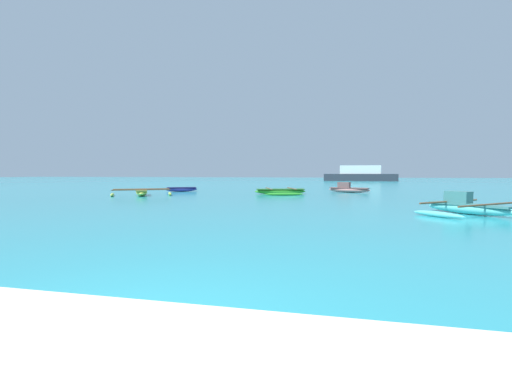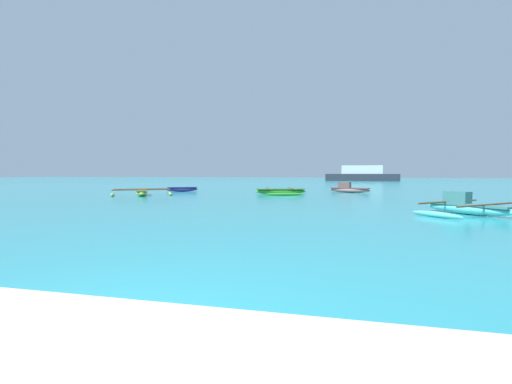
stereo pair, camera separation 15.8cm
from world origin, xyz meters
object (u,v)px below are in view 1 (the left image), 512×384
Objects in this scene: moored_boat_4 at (142,192)px; distant_ferry at (360,175)px; moored_boat_3 at (182,189)px; moored_boat_1 at (467,207)px; moored_boat_0 at (348,189)px; moored_boat_2 at (280,191)px.

distant_ferry is (18.23, 49.65, 1.03)m from moored_boat_4.
moored_boat_4 reaches higher than moored_boat_3.
moored_boat_4 is at bearing -125.05° from moored_boat_3.
moored_boat_4 is (-17.91, 6.93, -0.06)m from moored_boat_1.
moored_boat_0 is 15.89m from moored_boat_4.
moored_boat_4 is at bearing -110.16° from distant_ferry.
moored_boat_3 is at bearing 144.84° from moored_boat_4.
moored_boat_0 is 6.09m from moored_boat_2.
moored_boat_1 is 13.82m from moored_boat_2.
moored_boat_1 reaches higher than moored_boat_4.
distant_ferry is at bearing 60.22° from moored_boat_2.
moored_boat_2 is at bearing 82.28° from moored_boat_4.
distant_ferry is (9.09, 45.90, 1.04)m from moored_boat_2.
moored_boat_2 is 9.88m from moored_boat_4.
moored_boat_0 is 0.81× the size of moored_boat_1.
moored_boat_0 reaches higher than moored_boat_2.
moored_boat_1 is 1.02× the size of moored_boat_2.
moored_boat_3 is at bearing 150.79° from moored_boat_2.
moored_boat_1 is 0.97× the size of moored_boat_4.
moored_boat_2 is at bearing -101.20° from distant_ferry.
moored_boat_2 is 8.81m from moored_boat_3.
distant_ferry reaches higher than moored_boat_1.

